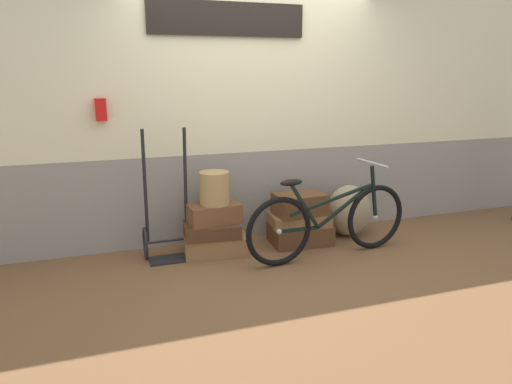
% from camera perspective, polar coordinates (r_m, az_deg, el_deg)
% --- Properties ---
extents(ground, '(9.71, 5.20, 0.06)m').
position_cam_1_polar(ground, '(4.47, 2.90, -8.83)').
color(ground, brown).
extents(station_building, '(7.71, 0.74, 2.69)m').
position_cam_1_polar(station_building, '(4.92, -0.45, 9.99)').
color(station_building, gray).
rests_on(station_building, ground).
extents(suitcase_0, '(0.64, 0.45, 0.19)m').
position_cam_1_polar(suitcase_0, '(4.63, -5.00, -6.36)').
color(suitcase_0, olive).
rests_on(suitcase_0, ground).
extents(suitcase_1, '(0.56, 0.41, 0.13)m').
position_cam_1_polar(suitcase_1, '(4.55, -5.44, -4.61)').
color(suitcase_1, '#4C2D19').
rests_on(suitcase_1, suitcase_0).
extents(suitcase_2, '(0.52, 0.36, 0.19)m').
position_cam_1_polar(suitcase_2, '(4.54, -5.24, -2.56)').
color(suitcase_2, brown).
rests_on(suitcase_2, suitcase_1).
extents(suitcase_3, '(0.63, 0.46, 0.20)m').
position_cam_1_polar(suitcase_3, '(4.91, 5.41, -5.05)').
color(suitcase_3, brown).
rests_on(suitcase_3, ground).
extents(suitcase_4, '(0.64, 0.44, 0.12)m').
position_cam_1_polar(suitcase_4, '(4.84, 5.33, -3.34)').
color(suitcase_4, olive).
rests_on(suitcase_4, suitcase_3).
extents(suitcase_5, '(0.52, 0.37, 0.22)m').
position_cam_1_polar(suitcase_5, '(4.78, 5.36, -1.47)').
color(suitcase_5, brown).
rests_on(suitcase_5, suitcase_4).
extents(wicker_basket, '(0.28, 0.28, 0.32)m').
position_cam_1_polar(wicker_basket, '(4.45, -5.11, 0.48)').
color(wicker_basket, '#A8844C').
rests_on(wicker_basket, suitcase_2).
extents(luggage_trolley, '(0.46, 0.38, 1.25)m').
position_cam_1_polar(luggage_trolley, '(4.55, -10.73, -4.58)').
color(luggage_trolley, black).
rests_on(luggage_trolley, ground).
extents(burlap_sack, '(0.48, 0.41, 0.56)m').
position_cam_1_polar(burlap_sack, '(5.15, 11.27, -2.22)').
color(burlap_sack, '#9E8966').
rests_on(burlap_sack, ground).
extents(bicycle, '(1.73, 0.46, 0.90)m').
position_cam_1_polar(bicycle, '(4.50, 8.95, -3.63)').
color(bicycle, black).
rests_on(bicycle, ground).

